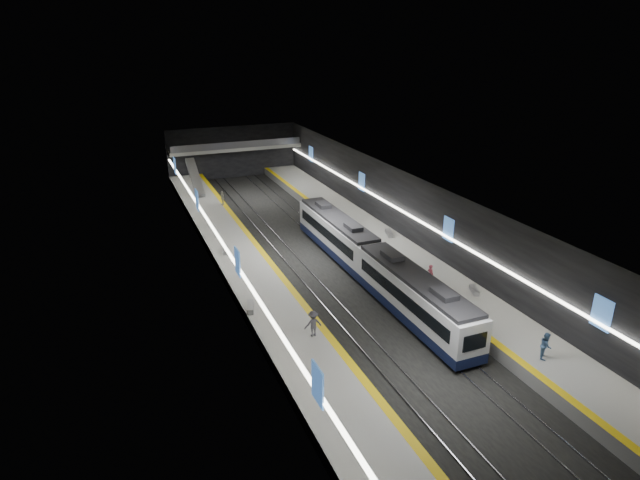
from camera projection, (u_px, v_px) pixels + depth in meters
name	position (u px, v px, depth m)	size (l,w,h in m)	color
ground	(316.00, 258.00, 54.27)	(70.00, 70.00, 0.00)	black
ceiling	(316.00, 182.00, 51.35)	(20.00, 70.00, 0.04)	beige
wall_left	(216.00, 235.00, 49.30)	(0.04, 70.00, 8.00)	black
wall_right	(404.00, 209.00, 56.32)	(0.04, 70.00, 8.00)	black
wall_back	(233.00, 152.00, 83.00)	(20.00, 0.04, 8.00)	black
wall_front	(623.00, 475.00, 22.62)	(20.00, 0.04, 8.00)	black
platform_left	(244.00, 265.00, 51.45)	(5.00, 70.00, 1.00)	slate
tile_surface_left	(244.00, 260.00, 51.27)	(5.00, 70.00, 0.02)	#A4A49F
tactile_strip_left	(266.00, 257.00, 52.04)	(0.60, 70.00, 0.02)	yellow
platform_right	(382.00, 243.00, 56.72)	(5.00, 70.00, 1.00)	slate
tile_surface_right	(382.00, 239.00, 56.53)	(5.00, 70.00, 0.02)	#A4A49F
tactile_strip_right	(364.00, 242.00, 55.76)	(0.60, 70.00, 0.02)	yellow
rails	(316.00, 258.00, 54.25)	(6.52, 70.00, 0.12)	gray
train	(371.00, 260.00, 48.30)	(2.69, 30.04, 3.60)	#10183A
ad_posters	(313.00, 213.00, 53.49)	(19.94, 53.50, 2.20)	#4277C7
cove_light_left	(218.00, 236.00, 49.44)	(0.25, 68.60, 0.12)	white
cove_light_right	(403.00, 211.00, 56.32)	(0.25, 68.60, 0.12)	white
mezzanine_bridge	(236.00, 148.00, 80.83)	(20.00, 3.00, 1.50)	gray
escalator	(195.00, 177.00, 73.00)	(1.20, 8.00, 0.60)	#99999E
bench_left_near	(250.00, 307.00, 42.12)	(0.51, 1.85, 0.45)	#99999E
bench_left_far	(225.00, 250.00, 53.13)	(0.48, 1.72, 0.42)	#99999E
bench_right_near	(474.00, 290.00, 44.93)	(0.45, 1.63, 0.40)	#99999E
bench_right_far	(389.00, 233.00, 57.54)	(0.51, 1.84, 0.45)	#99999E
passenger_right_a	(430.00, 275.00, 45.97)	(0.69, 0.45, 1.89)	#B74458
passenger_right_b	(546.00, 346.00, 35.62)	(0.93, 0.72, 1.91)	#436592
passenger_left_a	(222.00, 198.00, 67.38)	(1.02, 0.43, 1.75)	beige
passenger_left_b	(313.00, 324.00, 38.22)	(1.28, 0.73, 1.98)	#48474F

